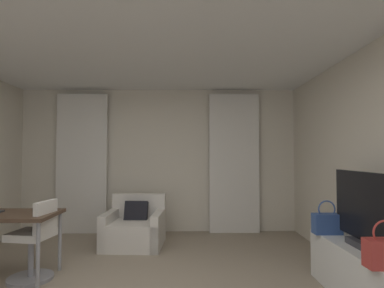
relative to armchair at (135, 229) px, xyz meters
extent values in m
cube|color=beige|center=(0.29, 0.89, 1.04)|extent=(5.12, 0.06, 2.60)
cube|color=white|center=(0.29, -2.14, 2.37)|extent=(5.12, 6.12, 0.06)
cube|color=silver|center=(-1.09, 0.76, 0.99)|extent=(0.90, 0.06, 2.50)
cube|color=silver|center=(1.66, 0.76, 0.99)|extent=(0.90, 0.06, 2.50)
cube|color=silver|center=(0.00, -0.04, -0.06)|extent=(0.91, 0.88, 0.38)
cube|color=silver|center=(0.02, 0.31, 0.31)|extent=(0.87, 0.19, 0.37)
cube|color=silver|center=(0.37, -0.06, 0.01)|extent=(0.16, 0.84, 0.52)
cube|color=silver|center=(-0.38, -0.02, 0.01)|extent=(0.16, 0.84, 0.52)
cube|color=black|center=(0.00, 0.09, 0.23)|extent=(0.37, 0.22, 0.37)
cylinder|color=#99999E|center=(-0.73, -1.01, 0.09)|extent=(0.04, 0.04, 0.70)
cylinder|color=#99999E|center=(-0.73, -1.55, 0.09)|extent=(0.04, 0.04, 0.70)
cylinder|color=gray|center=(-0.94, -1.29, -0.03)|extent=(0.06, 0.06, 0.46)
cylinder|color=gray|center=(-0.94, -1.29, -0.24)|extent=(0.48, 0.48, 0.04)
cube|color=silver|center=(-0.94, -1.29, 0.24)|extent=(0.46, 0.46, 0.08)
cube|color=silver|center=(-0.77, -1.31, 0.45)|extent=(0.11, 0.36, 0.34)
cube|color=white|center=(2.49, -1.87, 0.01)|extent=(0.47, 1.38, 0.52)
cube|color=#333338|center=(2.49, -1.89, 0.30)|extent=(0.20, 0.36, 0.06)
cube|color=black|center=(2.49, -1.89, 0.65)|extent=(0.04, 0.99, 0.65)
cube|color=#335193|center=(2.36, -1.38, 0.38)|extent=(0.30, 0.14, 0.22)
torus|color=#335193|center=(2.36, -1.38, 0.54)|extent=(0.20, 0.02, 0.20)
camera|label=1|loc=(0.82, -4.76, 1.14)|focal=28.52mm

